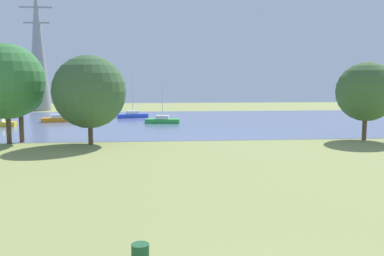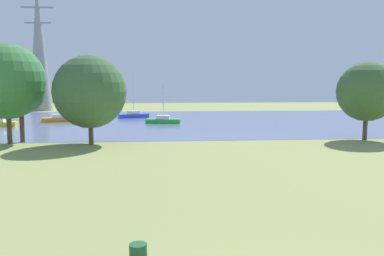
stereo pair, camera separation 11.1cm
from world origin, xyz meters
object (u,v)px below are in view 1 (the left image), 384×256
(litter_bin, at_px, (140,256))
(electricity_pylon, at_px, (38,47))
(sailboat_blue, at_px, (133,115))
(tree_west_near, at_px, (89,92))
(tree_east_far, at_px, (6,82))
(sailboat_orange, at_px, (59,119))
(tree_west_far, at_px, (366,92))
(sailboat_green, at_px, (163,120))
(tree_mid_shore, at_px, (20,91))

(litter_bin, height_order, electricity_pylon, electricity_pylon)
(sailboat_blue, distance_m, tree_west_near, 28.25)
(litter_bin, xyz_separation_m, tree_east_far, (-13.33, 27.03, 5.44))
(sailboat_orange, relative_size, sailboat_blue, 0.97)
(tree_west_near, distance_m, electricity_pylon, 50.03)
(tree_west_far, bearing_deg, sailboat_green, 137.98)
(litter_bin, distance_m, sailboat_blue, 53.73)
(sailboat_orange, xyz_separation_m, sailboat_blue, (10.39, 5.86, 0.00))
(tree_mid_shore, distance_m, tree_west_far, 33.87)
(tree_east_far, xyz_separation_m, tree_mid_shore, (0.94, 0.72, -0.92))
(litter_bin, xyz_separation_m, sailboat_green, (1.46, 44.44, 0.05))
(tree_west_near, height_order, electricity_pylon, electricity_pylon)
(litter_bin, bearing_deg, tree_west_far, 50.93)
(sailboat_green, xyz_separation_m, sailboat_blue, (-4.67, 9.19, 0.02))
(sailboat_blue, xyz_separation_m, tree_west_near, (-2.35, -27.81, 4.43))
(tree_east_far, relative_size, tree_mid_shore, 1.30)
(sailboat_green, distance_m, tree_west_far, 27.26)
(sailboat_green, relative_size, tree_west_near, 0.66)
(sailboat_green, bearing_deg, electricity_pylon, 131.35)
(electricity_pylon, bearing_deg, sailboat_green, -48.65)
(sailboat_blue, relative_size, tree_mid_shore, 1.06)
(sailboat_green, relative_size, tree_mid_shore, 0.76)
(litter_bin, relative_size, tree_mid_shore, 0.11)
(sailboat_orange, distance_m, tree_east_far, 21.43)
(sailboat_green, bearing_deg, tree_east_far, -130.36)
(sailboat_blue, relative_size, tree_west_near, 0.92)
(sailboat_blue, height_order, tree_mid_shore, sailboat_blue)
(electricity_pylon, bearing_deg, sailboat_blue, -43.19)
(sailboat_green, bearing_deg, sailboat_orange, 167.51)
(sailboat_orange, relative_size, tree_west_far, 0.96)
(sailboat_blue, distance_m, tree_east_far, 28.96)
(tree_mid_shore, xyz_separation_m, tree_west_far, (33.84, -1.33, -0.10))
(sailboat_orange, distance_m, sailboat_green, 15.42)
(tree_west_far, bearing_deg, tree_east_far, 179.00)
(tree_west_far, bearing_deg, sailboat_blue, 132.19)
(sailboat_orange, relative_size, tree_west_near, 0.90)
(sailboat_green, height_order, sailboat_blue, sailboat_blue)
(sailboat_orange, xyz_separation_m, electricity_pylon, (-9.28, 24.32, 12.34))
(tree_west_near, bearing_deg, sailboat_blue, 85.17)
(tree_east_far, distance_m, electricity_pylon, 46.59)
(tree_east_far, xyz_separation_m, tree_west_far, (34.78, -0.61, -1.02))
(sailboat_orange, xyz_separation_m, tree_west_far, (35.04, -21.35, 4.36))
(tree_west_far, relative_size, electricity_pylon, 0.30)
(tree_mid_shore, bearing_deg, tree_east_far, -142.52)
(tree_east_far, bearing_deg, sailboat_orange, 90.72)
(litter_bin, xyz_separation_m, electricity_pylon, (-22.88, 72.09, 12.41))
(litter_bin, xyz_separation_m, tree_west_far, (21.45, 26.43, 4.42))
(sailboat_blue, bearing_deg, electricity_pylon, 136.81)
(sailboat_green, distance_m, electricity_pylon, 38.86)
(litter_bin, bearing_deg, electricity_pylon, 107.61)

